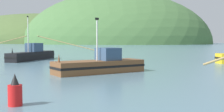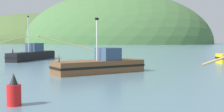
% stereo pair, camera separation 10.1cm
% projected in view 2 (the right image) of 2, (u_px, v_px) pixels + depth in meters
% --- Properties ---
extents(hill_mid_right, '(147.78, 118.22, 79.07)m').
position_uv_depth(hill_mid_right, '(115.00, 44.00, 225.35)').
color(hill_mid_right, '#47703D').
rests_on(hill_mid_right, ground).
extents(hill_far_left, '(181.41, 145.12, 55.97)m').
position_uv_depth(hill_far_left, '(39.00, 43.00, 279.85)').
color(hill_far_left, '#516B38').
rests_on(hill_far_left, ground).
extents(hill_mid_left, '(142.46, 113.96, 38.89)m').
position_uv_depth(hill_mid_left, '(105.00, 43.00, 270.81)').
color(hill_mid_left, '#2D562D').
rests_on(hill_mid_left, ground).
extents(fishing_boat_black, '(19.06, 10.75, 6.27)m').
position_uv_depth(fishing_boat_black, '(33.00, 54.00, 41.30)').
color(fishing_boat_black, black).
rests_on(fishing_boat_black, ground).
extents(fishing_boat_brown, '(7.24, 7.81, 4.83)m').
position_uv_depth(fishing_boat_brown, '(100.00, 65.00, 25.13)').
color(fishing_boat_brown, brown).
rests_on(fishing_boat_brown, ground).
extents(channel_buoy, '(0.62, 0.62, 1.43)m').
position_uv_depth(channel_buoy, '(14.00, 93.00, 12.54)').
color(channel_buoy, red).
rests_on(channel_buoy, ground).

